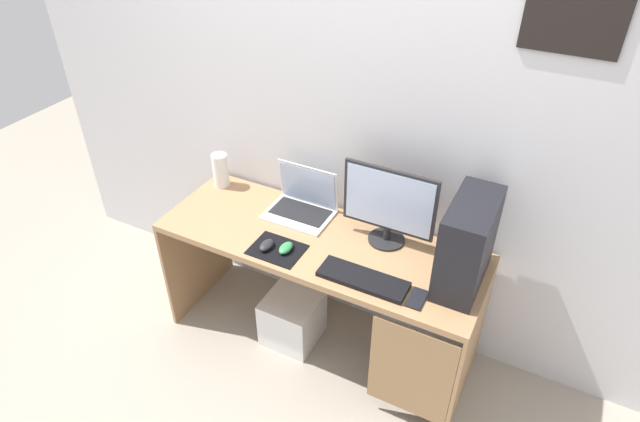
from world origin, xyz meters
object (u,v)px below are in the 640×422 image
Objects in this scene: pc_tower at (467,244)px; subwoofer at (293,318)px; speaker at (221,170)px; mouse_right at (267,245)px; laptop at (302,204)px; cell_phone at (417,299)px; monitor at (389,206)px; keyboard at (363,279)px; mouse_left at (286,248)px.

pc_tower reaches higher than subwoofer.
mouse_right is at bearing -34.88° from speaker.
subwoofer is (0.59, -0.25, -0.69)m from speaker.
mouse_right is (-0.01, -0.35, -0.03)m from laptop.
subwoofer is (0.05, 0.13, -0.61)m from mouse_right.
speaker is at bearing 164.34° from cell_phone.
monitor is 0.38m from keyboard.
cell_phone is at bearing -1.63° from mouse_left.
monitor reaches higher than laptop.
speaker is 0.68× the size of subwoofer.
pc_tower is 0.92× the size of monitor.
keyboard is (0.02, -0.32, -0.21)m from monitor.
pc_tower is at bearing -14.66° from monitor.
cell_phone is (0.78, 0.01, -0.02)m from mouse_right.
monitor is at bearing 36.48° from mouse_left.
mouse_left is at bearing 14.74° from mouse_right.
keyboard is at bearing -19.30° from speaker.
laptop reaches higher than subwoofer.
subwoofer is at bearing 170.39° from cell_phone.
monitor reaches higher than mouse_right.
keyboard is 0.42m from mouse_left.
speaker reaches higher than mouse_right.
laptop is 1.18× the size of subwoofer.
mouse_right reaches higher than subwoofer.
laptop reaches higher than mouse_right.
pc_tower reaches higher than mouse_right.
cell_phone reaches higher than subwoofer.
monitor is 0.95m from subwoofer.
subwoofer is (-0.46, 0.12, -0.60)m from keyboard.
speaker reaches higher than mouse_left.
pc_tower reaches higher than mouse_left.
keyboard is at bearing -151.70° from pc_tower.
cell_phone is at bearing -122.48° from pc_tower.
speaker is 1.12m from keyboard.
cell_phone is at bearing 0.42° from mouse_right.
pc_tower reaches higher than cell_phone.
mouse_left is 0.62m from subwoofer.
pc_tower is 0.42m from monitor.
keyboard is 4.38× the size of mouse_left.
cell_phone is 0.44× the size of subwoofer.
monitor is 0.47m from cell_phone.
monitor is 1.34× the size of laptop.
mouse_right reaches higher than keyboard.
mouse_left is 0.74× the size of cell_phone.
pc_tower is 1.18m from subwoofer.
monitor is at bearing 165.34° from pc_tower.
monitor is 2.34× the size of speaker.
keyboard is at bearing -179.85° from cell_phone.
mouse_left is 0.68m from cell_phone.
subwoofer is at bearing -174.04° from pc_tower.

